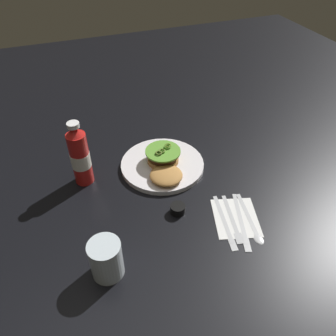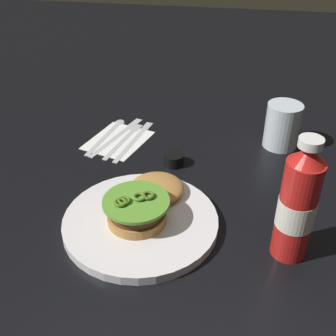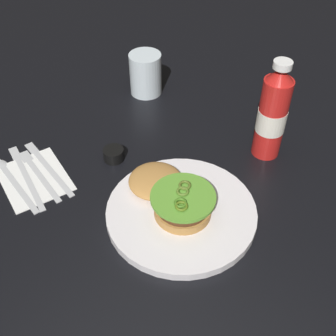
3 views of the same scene
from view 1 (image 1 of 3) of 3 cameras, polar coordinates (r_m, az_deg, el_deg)
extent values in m
plane|color=black|center=(1.01, -3.56, -6.69)|extent=(3.00, 3.00, 0.00)
cylinder|color=white|center=(1.13, -0.97, 0.58)|extent=(0.28, 0.28, 0.02)
cylinder|color=#B67E3F|center=(1.13, -0.87, 1.52)|extent=(0.11, 0.11, 0.02)
cylinder|color=#512D19|center=(1.12, -0.87, 2.20)|extent=(0.10, 0.10, 0.02)
cylinder|color=red|center=(1.11, -0.88, 2.64)|extent=(0.09, 0.09, 0.01)
cylinder|color=#5C9B30|center=(1.11, -0.88, 2.89)|extent=(0.12, 0.12, 0.01)
torus|color=#567927|center=(1.10, -1.03, 2.96)|extent=(0.02, 0.02, 0.01)
torus|color=#457B20|center=(1.11, -0.13, 3.66)|extent=(0.02, 0.02, 0.01)
torus|color=#526F19|center=(1.12, -0.02, 3.88)|extent=(0.02, 0.02, 0.01)
torus|color=#516522|center=(1.09, -1.62, 2.60)|extent=(0.02, 0.02, 0.01)
ellipsoid|color=#B67E3F|center=(1.06, -0.32, -1.25)|extent=(0.11, 0.11, 0.03)
cylinder|color=red|center=(1.06, -14.80, 1.54)|extent=(0.06, 0.06, 0.18)
cone|color=red|center=(1.00, -15.80, 6.15)|extent=(0.05, 0.05, 0.03)
cylinder|color=white|center=(0.99, -16.01, 7.12)|extent=(0.04, 0.04, 0.01)
cylinder|color=white|center=(1.06, -14.77, 1.41)|extent=(0.06, 0.06, 0.05)
cylinder|color=silver|center=(0.84, -10.58, -15.14)|extent=(0.08, 0.08, 0.11)
cylinder|color=black|center=(0.98, 1.68, -7.03)|extent=(0.04, 0.04, 0.03)
cube|color=white|center=(0.99, 11.56, -8.32)|extent=(0.18, 0.16, 0.00)
cube|color=silver|center=(0.98, 9.46, -8.35)|extent=(0.18, 0.05, 0.00)
cube|color=silver|center=(0.94, 10.77, -11.72)|extent=(0.08, 0.03, 0.00)
cube|color=silver|center=(0.99, 10.88, -8.25)|extent=(0.18, 0.05, 0.00)
cube|color=silver|center=(0.94, 12.16, -11.60)|extent=(0.04, 0.03, 0.00)
cube|color=silver|center=(0.99, 12.29, -8.14)|extent=(0.18, 0.07, 0.00)
cube|color=silver|center=(0.95, 13.22, -11.75)|extent=(0.08, 0.04, 0.00)
cube|color=silver|center=(1.00, 13.68, -8.02)|extent=(0.19, 0.05, 0.00)
ellipsoid|color=silver|center=(0.96, 15.33, -11.49)|extent=(0.04, 0.03, 0.00)
camera|label=2|loc=(1.41, -17.02, 30.38)|focal=45.33mm
camera|label=3|loc=(1.34, 13.26, 34.75)|focal=45.44mm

